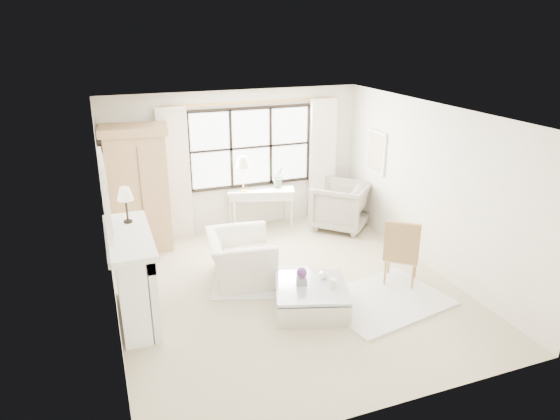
# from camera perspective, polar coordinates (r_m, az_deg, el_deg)

# --- Properties ---
(floor) EXTENTS (5.50, 5.50, 0.00)m
(floor) POSITION_cam_1_polar(r_m,az_deg,el_deg) (7.81, 0.84, -8.96)
(floor) COLOR #C6B693
(floor) RESTS_ON ground
(ceiling) EXTENTS (5.50, 5.50, 0.00)m
(ceiling) POSITION_cam_1_polar(r_m,az_deg,el_deg) (6.89, 0.96, 10.99)
(ceiling) COLOR white
(ceiling) RESTS_ON ground
(wall_back) EXTENTS (5.00, 0.00, 5.00)m
(wall_back) POSITION_cam_1_polar(r_m,az_deg,el_deg) (9.73, -5.04, 5.61)
(wall_back) COLOR silver
(wall_back) RESTS_ON ground
(wall_front) EXTENTS (5.00, 0.00, 5.00)m
(wall_front) POSITION_cam_1_polar(r_m,az_deg,el_deg) (5.02, 12.59, -9.78)
(wall_front) COLOR beige
(wall_front) RESTS_ON ground
(wall_left) EXTENTS (0.00, 5.50, 5.50)m
(wall_left) POSITION_cam_1_polar(r_m,az_deg,el_deg) (6.80, -19.15, -2.17)
(wall_left) COLOR white
(wall_left) RESTS_ON ground
(wall_right) EXTENTS (0.00, 5.50, 5.50)m
(wall_right) POSITION_cam_1_polar(r_m,az_deg,el_deg) (8.43, 16.94, 2.42)
(wall_right) COLOR white
(wall_right) RESTS_ON ground
(window_pane) EXTENTS (2.40, 0.02, 1.50)m
(window_pane) POSITION_cam_1_polar(r_m,az_deg,el_deg) (9.74, -3.34, 7.17)
(window_pane) COLOR white
(window_pane) RESTS_ON wall_back
(window_frame) EXTENTS (2.50, 0.04, 1.50)m
(window_frame) POSITION_cam_1_polar(r_m,az_deg,el_deg) (9.73, -3.33, 7.16)
(window_frame) COLOR black
(window_frame) RESTS_ON wall_back
(curtain_rod) EXTENTS (3.30, 0.04, 0.04)m
(curtain_rod) POSITION_cam_1_polar(r_m,az_deg,el_deg) (9.52, -3.34, 12.20)
(curtain_rod) COLOR #AA7A3B
(curtain_rod) RESTS_ON wall_back
(curtain_left) EXTENTS (0.55, 0.10, 2.47)m
(curtain_left) POSITION_cam_1_polar(r_m,az_deg,el_deg) (9.43, -11.90, 4.03)
(curtain_left) COLOR silver
(curtain_left) RESTS_ON ground
(curtain_right) EXTENTS (0.55, 0.10, 2.47)m
(curtain_right) POSITION_cam_1_polar(r_m,az_deg,el_deg) (10.28, 4.87, 5.76)
(curtain_right) COLOR white
(curtain_right) RESTS_ON ground
(fireplace) EXTENTS (0.58, 1.66, 1.26)m
(fireplace) POSITION_cam_1_polar(r_m,az_deg,el_deg) (7.09, -16.66, -7.19)
(fireplace) COLOR white
(fireplace) RESTS_ON ground
(mirror_frame) EXTENTS (0.05, 1.15, 0.95)m
(mirror_frame) POSITION_cam_1_polar(r_m,az_deg,el_deg) (6.63, -19.38, 1.77)
(mirror_frame) COLOR white
(mirror_frame) RESTS_ON wall_left
(mirror_glass) EXTENTS (0.02, 1.00, 0.80)m
(mirror_glass) POSITION_cam_1_polar(r_m,az_deg,el_deg) (6.63, -19.12, 1.80)
(mirror_glass) COLOR silver
(mirror_glass) RESTS_ON wall_left
(art_frame) EXTENTS (0.04, 0.62, 0.82)m
(art_frame) POSITION_cam_1_polar(r_m,az_deg,el_deg) (9.71, 10.94, 6.49)
(art_frame) COLOR white
(art_frame) RESTS_ON wall_right
(art_canvas) EXTENTS (0.01, 0.52, 0.72)m
(art_canvas) POSITION_cam_1_polar(r_m,az_deg,el_deg) (9.70, 10.83, 6.48)
(art_canvas) COLOR beige
(art_canvas) RESTS_ON wall_right
(mantel_lamp) EXTENTS (0.22, 0.22, 0.51)m
(mantel_lamp) POSITION_cam_1_polar(r_m,az_deg,el_deg) (7.09, -17.29, 1.60)
(mantel_lamp) COLOR black
(mantel_lamp) RESTS_ON fireplace
(armoire) EXTENTS (1.18, 0.81, 2.24)m
(armoire) POSITION_cam_1_polar(r_m,az_deg,el_deg) (9.09, -15.79, 2.44)
(armoire) COLOR tan
(armoire) RESTS_ON floor
(console_table) EXTENTS (1.37, 0.80, 0.80)m
(console_table) POSITION_cam_1_polar(r_m,az_deg,el_deg) (9.92, -2.18, 0.21)
(console_table) COLOR silver
(console_table) RESTS_ON floor
(console_lamp) EXTENTS (0.28, 0.28, 0.69)m
(console_lamp) POSITION_cam_1_polar(r_m,az_deg,el_deg) (9.54, -4.28, 5.36)
(console_lamp) COLOR gold
(console_lamp) RESTS_ON console_table
(orchid_plant) EXTENTS (0.30, 0.27, 0.44)m
(orchid_plant) POSITION_cam_1_polar(r_m,az_deg,el_deg) (9.83, -0.14, 3.84)
(orchid_plant) COLOR #57744D
(orchid_plant) RESTS_ON console_table
(side_table) EXTENTS (0.40, 0.40, 0.51)m
(side_table) POSITION_cam_1_polar(r_m,az_deg,el_deg) (8.81, -3.95, -3.02)
(side_table) COLOR silver
(side_table) RESTS_ON floor
(rug_left) EXTENTS (1.80, 1.53, 0.03)m
(rug_left) POSITION_cam_1_polar(r_m,az_deg,el_deg) (7.96, -1.96, -8.22)
(rug_left) COLOR silver
(rug_left) RESTS_ON floor
(rug_right) EXTENTS (1.99, 1.64, 0.03)m
(rug_right) POSITION_cam_1_polar(r_m,az_deg,el_deg) (7.62, 11.76, -10.07)
(rug_right) COLOR white
(rug_right) RESTS_ON floor
(club_armchair) EXTENTS (1.16, 1.28, 0.74)m
(club_armchair) POSITION_cam_1_polar(r_m,az_deg,el_deg) (7.94, -4.54, -5.45)
(club_armchair) COLOR white
(club_armchair) RESTS_ON floor
(wingback_chair) EXTENTS (1.42, 1.42, 0.93)m
(wingback_chair) POSITION_cam_1_polar(r_m,az_deg,el_deg) (9.95, 6.93, 0.50)
(wingback_chair) COLOR #9C9484
(wingback_chair) RESTS_ON floor
(french_chair) EXTENTS (0.68, 0.68, 1.08)m
(french_chair) POSITION_cam_1_polar(r_m,az_deg,el_deg) (8.04, 13.64, -6.14)
(french_chair) COLOR #AE7F49
(french_chair) RESTS_ON floor
(coffee_table) EXTENTS (1.26, 1.26, 0.38)m
(coffee_table) POSITION_cam_1_polar(r_m,az_deg,el_deg) (7.21, 3.55, -10.01)
(coffee_table) COLOR silver
(coffee_table) RESTS_ON floor
(planter_box) EXTENTS (0.18, 0.18, 0.11)m
(planter_box) POSITION_cam_1_polar(r_m,az_deg,el_deg) (7.12, 2.49, -8.07)
(planter_box) COLOR gray
(planter_box) RESTS_ON coffee_table
(planter_flowers) EXTENTS (0.15, 0.15, 0.15)m
(planter_flowers) POSITION_cam_1_polar(r_m,az_deg,el_deg) (7.06, 2.50, -7.16)
(planter_flowers) COLOR #592B6D
(planter_flowers) RESTS_ON planter_box
(pillar_candle) EXTENTS (0.09, 0.09, 0.12)m
(pillar_candle) POSITION_cam_1_polar(r_m,az_deg,el_deg) (7.09, 6.05, -8.27)
(pillar_candle) COLOR white
(pillar_candle) RESTS_ON coffee_table
(coffee_vase) EXTENTS (0.14, 0.14, 0.15)m
(coffee_vase) POSITION_cam_1_polar(r_m,az_deg,el_deg) (7.30, 4.98, -7.22)
(coffee_vase) COLOR white
(coffee_vase) RESTS_ON coffee_table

